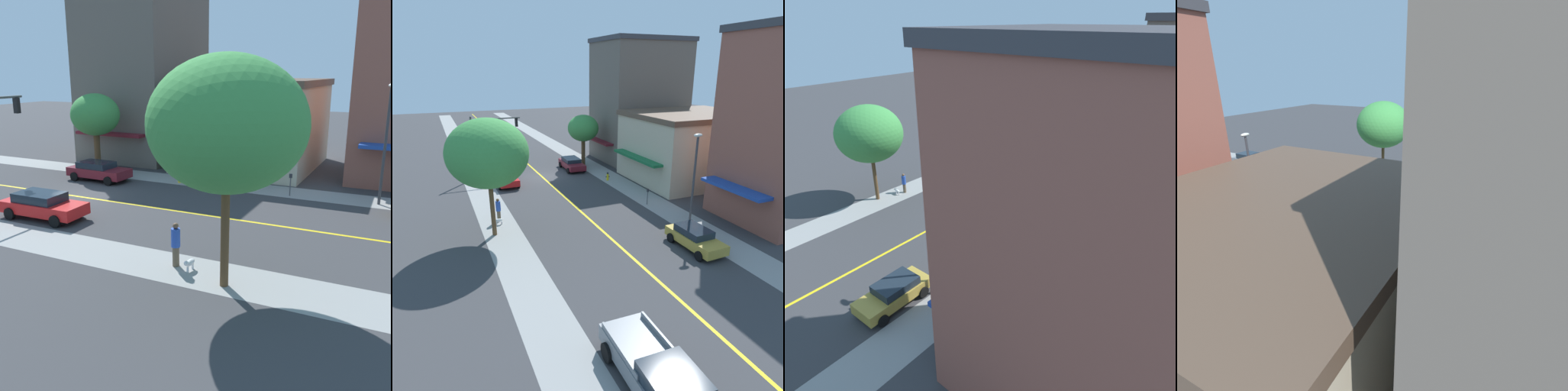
% 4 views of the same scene
% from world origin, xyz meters
% --- Properties ---
extents(ground_plane, '(140.00, 140.00, 0.00)m').
position_xyz_m(ground_plane, '(0.00, 0.00, 0.00)').
color(ground_plane, '#38383A').
extents(sidewalk_left, '(2.67, 126.00, 0.01)m').
position_xyz_m(sidewalk_left, '(-6.73, 0.00, 0.00)').
color(sidewalk_left, gray).
rests_on(sidewalk_left, ground).
extents(sidewalk_right, '(2.67, 126.00, 0.01)m').
position_xyz_m(sidewalk_right, '(6.73, 0.00, 0.00)').
color(sidewalk_right, gray).
rests_on(sidewalk_right, ground).
extents(road_centerline_stripe, '(0.20, 126.00, 0.00)m').
position_xyz_m(road_centerline_stripe, '(0.00, 0.00, 0.00)').
color(road_centerline_stripe, yellow).
rests_on(road_centerline_stripe, ground).
extents(tan_rowhouse, '(12.65, 10.39, 6.99)m').
position_xyz_m(tan_rowhouse, '(-14.03, 6.61, 3.50)').
color(tan_rowhouse, beige).
rests_on(tan_rowhouse, ground).
extents(street_tree_right_corner, '(5.45, 5.45, 8.20)m').
position_xyz_m(street_tree_right_corner, '(7.30, 12.72, 5.87)').
color(street_tree_right_corner, brown).
rests_on(street_tree_right_corner, ground).
extents(fire_hydrant, '(0.44, 0.24, 0.88)m').
position_xyz_m(fire_hydrant, '(-5.99, 3.94, 0.43)').
color(fire_hydrant, yellow).
rests_on(fire_hydrant, ground).
extents(parking_meter, '(0.12, 0.18, 1.42)m').
position_xyz_m(parking_meter, '(-5.91, 11.81, 0.93)').
color(parking_meter, '#4C4C51').
rests_on(parking_meter, ground).
extents(traffic_light_mast, '(5.21, 0.32, 6.51)m').
position_xyz_m(traffic_light_mast, '(5.04, -2.55, 4.41)').
color(traffic_light_mast, '#474C47').
rests_on(traffic_light_mast, ground).
extents(street_lamp, '(0.70, 0.36, 6.95)m').
position_xyz_m(street_lamp, '(-6.32, 17.02, 4.25)').
color(street_lamp, '#38383D').
rests_on(street_lamp, ground).
extents(red_sedan_right_curb, '(2.17, 4.67, 1.39)m').
position_xyz_m(red_sedan_right_curb, '(4.19, 1.06, 0.74)').
color(red_sedan_right_curb, red).
rests_on(red_sedan_right_curb, ground).
extents(maroon_sedan_left_curb, '(2.22, 4.60, 1.35)m').
position_xyz_m(maroon_sedan_left_curb, '(-4.08, -1.62, 0.73)').
color(maroon_sedan_left_curb, maroon).
rests_on(maroon_sedan_left_curb, ground).
extents(gold_sedan_left_curb, '(2.01, 4.30, 1.40)m').
position_xyz_m(gold_sedan_left_curb, '(-4.37, 19.98, 0.75)').
color(gold_sedan_left_curb, '#B29338').
rests_on(gold_sedan_left_curb, ground).
extents(grey_pickup_truck, '(2.41, 5.76, 1.71)m').
position_xyz_m(grey_pickup_truck, '(4.25, 28.63, 0.87)').
color(grey_pickup_truck, slate).
rests_on(grey_pickup_truck, ground).
extents(pedestrian_blue_shirt, '(0.37, 0.37, 1.83)m').
position_xyz_m(pedestrian_blue_shirt, '(6.54, 10.32, 0.97)').
color(pedestrian_blue_shirt, brown).
rests_on(pedestrian_blue_shirt, ground).
extents(pedestrian_black_shirt, '(0.36, 0.36, 1.76)m').
position_xyz_m(pedestrian_black_shirt, '(5.91, -2.17, 0.93)').
color(pedestrian_black_shirt, '#33384C').
rests_on(pedestrian_black_shirt, ground).
extents(small_dog, '(0.69, 0.28, 0.52)m').
position_xyz_m(small_dog, '(6.74, 11.03, 0.34)').
color(small_dog, silver).
rests_on(small_dog, ground).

